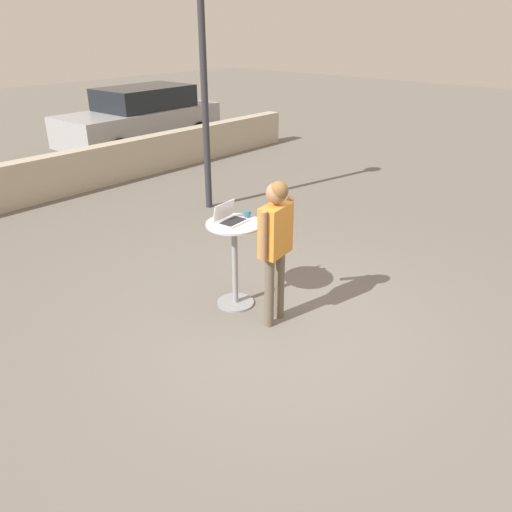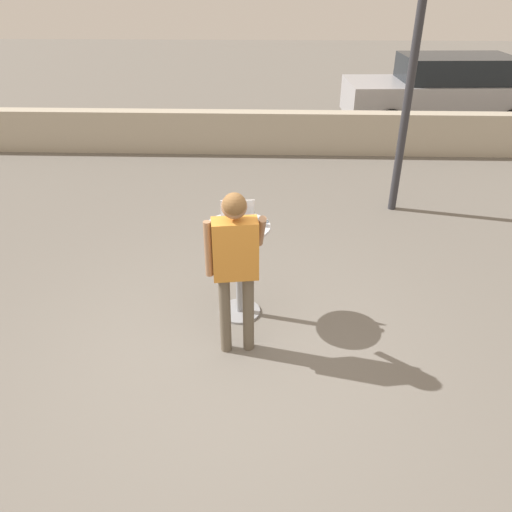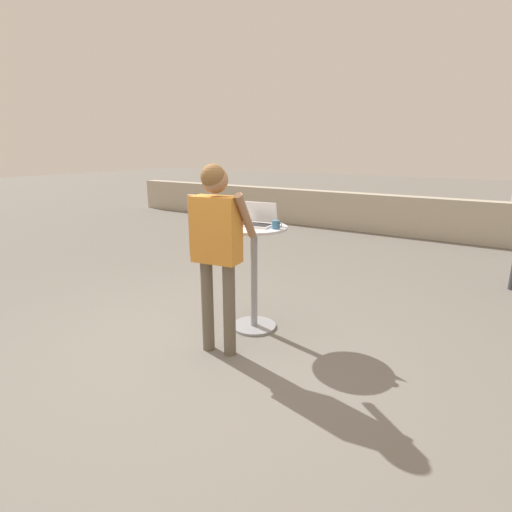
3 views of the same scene
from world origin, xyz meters
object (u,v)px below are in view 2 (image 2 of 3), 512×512
cafe_table (239,259)px  parked_car_near_street (445,92)px  coffee_mug (262,222)px  standing_person (235,255)px  laptop (238,219)px  street_lamp (419,24)px

cafe_table → parked_car_near_street: (4.33, 7.62, 0.15)m
coffee_mug → standing_person: standing_person is taller
laptop → parked_car_near_street: (4.33, 7.55, -0.30)m
laptop → parked_car_near_street: bearing=60.2°
street_lamp → standing_person: bearing=-122.9°
standing_person → parked_car_near_street: (4.31, 8.23, -0.26)m
standing_person → street_lamp: 4.42m
standing_person → cafe_table: bearing=91.5°
cafe_table → standing_person: 0.73m
standing_person → laptop: bearing=91.7°
standing_person → coffee_mug: bearing=70.0°
coffee_mug → laptop: bearing=168.4°
standing_person → parked_car_near_street: bearing=62.3°
cafe_table → laptop: 0.45m
laptop → coffee_mug: laptop is taller
cafe_table → laptop: laptop is taller
coffee_mug → standing_person: 0.66m
coffee_mug → street_lamp: (2.01, 2.83, 1.57)m
laptop → parked_car_near_street: parked_car_near_street is taller
laptop → coffee_mug: (0.25, -0.05, -0.01)m
cafe_table → laptop: bearing=93.7°
laptop → standing_person: standing_person is taller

